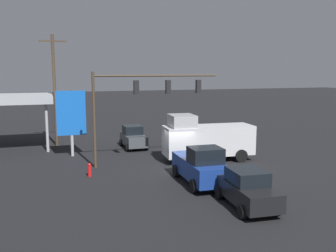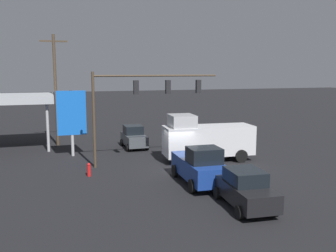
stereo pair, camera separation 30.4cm
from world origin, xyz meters
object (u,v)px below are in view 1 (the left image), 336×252
utility_pole (54,88)px  sedan_waiting (247,188)px  hatchback_crossing (133,137)px  fire_hydrant (90,170)px  price_sign (71,114)px  delivery_truck (206,139)px  pickup_parked (201,166)px  traffic_signal_assembly (143,95)px

utility_pole → sedan_waiting: bearing=114.0°
hatchback_crossing → fire_hydrant: bearing=-31.0°
utility_pole → fire_hydrant: 12.40m
price_sign → hatchback_crossing: 6.14m
delivery_truck → pickup_parked: bearing=67.1°
hatchback_crossing → sedan_waiting: bearing=7.3°
utility_pole → hatchback_crossing: (-6.45, 3.25, -4.34)m
traffic_signal_assembly → hatchback_crossing: 7.23m
pickup_parked → fire_hydrant: pickup_parked is taller
fire_hydrant → pickup_parked: bearing=149.1°
sedan_waiting → pickup_parked: bearing=-166.7°
utility_pole → price_sign: utility_pole is taller
delivery_truck → fire_hydrant: bearing=14.6°
price_sign → pickup_parked: 12.44m
traffic_signal_assembly → delivery_truck: traffic_signal_assembly is taller
utility_pole → sedan_waiting: size_ratio=2.21×
price_sign → fire_hydrant: 7.07m
utility_pole → pickup_parked: size_ratio=1.90×
traffic_signal_assembly → pickup_parked: traffic_signal_assembly is taller
pickup_parked → traffic_signal_assembly: bearing=-158.5°
sedan_waiting → pickup_parked: size_ratio=0.86×
utility_pole → price_sign: size_ratio=1.90×
sedan_waiting → delivery_truck: 9.90m
hatchback_crossing → delivery_truck: size_ratio=0.55×
utility_pole → delivery_truck: size_ratio=1.44×
price_sign → fire_hydrant: price_sign is taller
traffic_signal_assembly → utility_pole: utility_pole is taller
traffic_signal_assembly → sedan_waiting: bearing=105.1°
hatchback_crossing → pickup_parked: (-1.46, 11.77, 0.16)m
delivery_truck → fire_hydrant: (8.98, 1.66, -1.26)m
fire_hydrant → price_sign: bearing=-84.4°
traffic_signal_assembly → price_sign: traffic_signal_assembly is taller
sedan_waiting → fire_hydrant: 10.59m
price_sign → pickup_parked: bearing=124.1°
pickup_parked → fire_hydrant: size_ratio=5.99×
price_sign → fire_hydrant: (-0.63, 6.40, -2.94)m
sedan_waiting → traffic_signal_assembly: bearing=-160.7°
hatchback_crossing → fire_hydrant: 9.36m
price_sign → pickup_parked: price_sign is taller
sedan_waiting → pickup_parked: pickup_parked is taller
hatchback_crossing → sedan_waiting: size_ratio=0.84×
utility_pole → pickup_parked: bearing=117.8°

